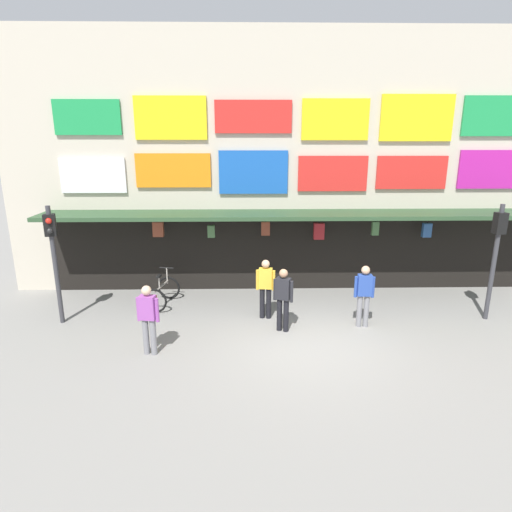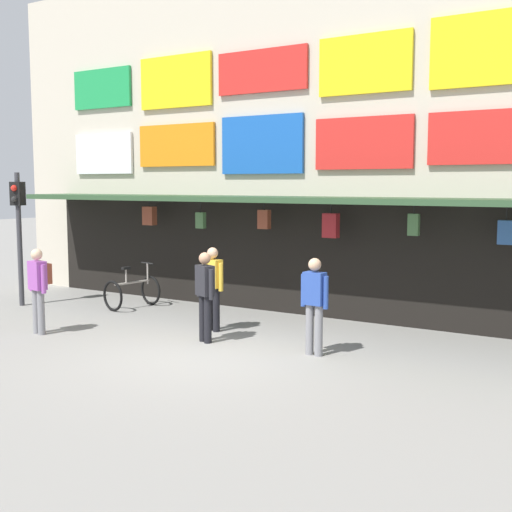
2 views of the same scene
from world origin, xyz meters
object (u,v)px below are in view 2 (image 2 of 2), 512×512
at_px(bicycle_parked, 132,292).
at_px(pedestrian_in_black, 39,284).
at_px(pedestrian_in_white, 213,284).
at_px(traffic_light_near, 18,217).
at_px(pedestrian_in_blue, 205,292).
at_px(pedestrian_in_red, 314,301).

distance_m(bicycle_parked, pedestrian_in_black, 3.03).
bearing_deg(pedestrian_in_white, traffic_light_near, -178.00).
height_order(pedestrian_in_blue, pedestrian_in_black, same).
xyz_separation_m(bicycle_parked, pedestrian_in_red, (5.59, -1.59, 0.55)).
bearing_deg(pedestrian_in_red, traffic_light_near, 177.09).
bearing_deg(pedestrian_in_red, pedestrian_in_blue, -174.03).
bearing_deg(traffic_light_near, pedestrian_in_blue, -6.09).
bearing_deg(pedestrian_in_red, pedestrian_in_black, -165.50).
relative_size(pedestrian_in_blue, pedestrian_in_red, 1.00).
bearing_deg(pedestrian_in_blue, pedestrian_in_red, 5.97).
distance_m(bicycle_parked, pedestrian_in_red, 5.84).
distance_m(bicycle_parked, pedestrian_in_white, 3.24).
distance_m(bicycle_parked, pedestrian_in_blue, 3.94).
relative_size(pedestrian_in_black, pedestrian_in_white, 1.00).
bearing_deg(traffic_light_near, pedestrian_in_red, -2.91).
relative_size(traffic_light_near, pedestrian_in_red, 1.90).
distance_m(pedestrian_in_blue, pedestrian_in_white, 0.93).
relative_size(bicycle_parked, pedestrian_in_blue, 0.76).
bearing_deg(pedestrian_in_white, bicycle_parked, 162.09).
relative_size(traffic_light_near, pedestrian_in_black, 1.90).
xyz_separation_m(traffic_light_near, pedestrian_in_white, (5.54, 0.19, -1.19)).
bearing_deg(bicycle_parked, pedestrian_in_black, -84.47).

